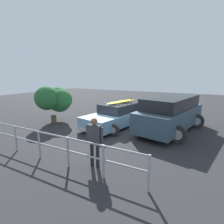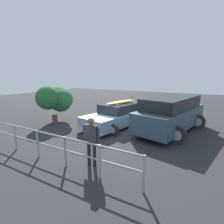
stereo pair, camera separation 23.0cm
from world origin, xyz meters
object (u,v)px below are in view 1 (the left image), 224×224
(suv_car, at_px, (171,113))
(bush_near_left, at_px, (56,99))
(sedan_car, at_px, (117,115))
(person_bystander, at_px, (94,138))

(suv_car, distance_m, bush_near_left, 6.78)
(sedan_car, bearing_deg, suv_car, -169.33)
(sedan_car, bearing_deg, bush_near_left, 15.04)
(suv_car, xyz_separation_m, bush_near_left, (6.59, 1.54, 0.50))
(person_bystander, bearing_deg, sedan_car, -72.66)
(bush_near_left, bearing_deg, sedan_car, -164.96)
(sedan_car, height_order, bush_near_left, bush_near_left)
(suv_car, bearing_deg, sedan_car, 10.67)
(sedan_car, xyz_separation_m, suv_car, (-2.86, -0.54, 0.33))
(suv_car, distance_m, person_bystander, 5.22)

